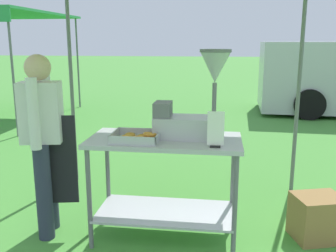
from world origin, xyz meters
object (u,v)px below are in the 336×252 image
Objects in this scene: vendor at (44,137)px; supply_crate at (318,217)px; donut_tray at (138,138)px; donut_fryer at (195,106)px; donut_cart at (165,167)px; menu_sign at (216,132)px.

vendor reaches higher than supply_crate.
donut_tray is 0.53× the size of donut_fryer.
donut_fryer is at bearing 20.94° from donut_tray.
donut_cart is at bearing -167.68° from donut_fryer.
donut_cart is at bearing 3.14° from vendor.
donut_tray is 0.24× the size of vendor.
supply_crate is (1.34, 0.16, -0.46)m from donut_cart.
donut_cart is 0.80× the size of vendor.
donut_tray is 0.85m from vendor.
vendor is (-1.06, -0.06, 0.25)m from donut_cart.
menu_sign is 0.57× the size of supply_crate.
menu_sign is (0.18, -0.27, -0.15)m from donut_fryer.
donut_cart is 3.29× the size of donut_tray.
donut_tray is at bearing 170.89° from menu_sign.
supply_crate is at bearing 5.16° from vendor.
menu_sign is (0.63, -0.10, 0.09)m from donut_tray.
vendor is at bearing 173.76° from menu_sign.
donut_fryer is 1.50× the size of supply_crate.
vendor is at bearing 175.91° from donut_tray.
donut_fryer is 1.33m from vendor.
donut_cart is 2.60× the size of supply_crate.
menu_sign reaches higher than donut_cart.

